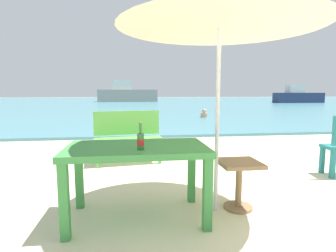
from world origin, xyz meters
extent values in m
plane|color=beige|center=(0.00, 0.00, 0.00)|extent=(120.00, 120.00, 0.00)
cube|color=teal|center=(0.00, 30.00, 0.04)|extent=(120.00, 50.00, 0.08)
cube|color=#3D8C42|center=(-1.37, 0.24, 0.73)|extent=(1.40, 0.80, 0.06)
cube|color=#3D8C42|center=(-2.01, -0.10, 0.35)|extent=(0.08, 0.08, 0.70)
cube|color=#3D8C42|center=(-0.73, -0.10, 0.35)|extent=(0.08, 0.08, 0.70)
cube|color=#3D8C42|center=(-2.01, 0.58, 0.35)|extent=(0.08, 0.08, 0.70)
cube|color=#3D8C42|center=(-0.73, 0.58, 0.35)|extent=(0.08, 0.08, 0.70)
cylinder|color=#2D662D|center=(-1.34, 0.06, 0.84)|extent=(0.06, 0.06, 0.16)
cone|color=#2D662D|center=(-1.34, 0.06, 0.92)|extent=(0.06, 0.06, 0.03)
cylinder|color=#2D662D|center=(-1.34, 0.06, 0.97)|extent=(0.03, 0.03, 0.09)
cylinder|color=red|center=(-1.34, 0.06, 0.83)|extent=(0.07, 0.07, 0.05)
cylinder|color=gold|center=(-1.34, 0.06, 1.02)|extent=(0.03, 0.03, 0.01)
cylinder|color=silver|center=(-0.52, 0.31, 1.15)|extent=(0.04, 0.04, 2.30)
cone|color=beige|center=(-0.52, 0.31, 2.12)|extent=(2.10, 2.10, 0.36)
cube|color=olive|center=(-0.25, 0.32, 0.52)|extent=(0.44, 0.44, 0.04)
cylinder|color=olive|center=(-0.25, 0.32, 0.25)|extent=(0.07, 0.07, 0.50)
cylinder|color=olive|center=(-0.25, 0.32, 0.01)|extent=(0.32, 0.32, 0.03)
cube|color=#237275|center=(1.60, 1.42, 0.21)|extent=(0.06, 0.06, 0.42)
cube|color=#237275|center=(1.56, 1.14, 0.21)|extent=(0.06, 0.06, 0.42)
cube|color=#60B24C|center=(-1.49, 2.40, 0.45)|extent=(1.23, 0.50, 0.05)
cube|color=#60B24C|center=(-1.51, 2.56, 0.73)|extent=(1.20, 0.19, 0.44)
cube|color=#60B24C|center=(-2.02, 2.20, 0.21)|extent=(0.06, 0.06, 0.42)
cube|color=#60B24C|center=(-0.92, 2.33, 0.21)|extent=(0.06, 0.06, 0.42)
cube|color=#60B24C|center=(-2.05, 2.48, 0.21)|extent=(0.06, 0.06, 0.42)
cube|color=#60B24C|center=(-0.96, 2.61, 0.21)|extent=(0.06, 0.06, 0.42)
cylinder|color=tan|center=(2.02, 10.14, 0.18)|extent=(0.34, 0.34, 0.20)
sphere|color=tan|center=(2.02, 10.14, 0.39)|extent=(0.21, 0.21, 0.21)
cube|color=navy|center=(16.83, 25.32, 0.62)|extent=(5.32, 1.45, 1.09)
cube|color=silver|center=(16.34, 25.32, 1.59)|extent=(1.69, 1.09, 0.85)
cube|color=gray|center=(-1.88, 31.05, 0.80)|extent=(7.08, 1.93, 1.45)
cube|color=silver|center=(-2.52, 31.05, 2.09)|extent=(2.25, 1.45, 1.13)
camera|label=1|loc=(-1.41, -2.44, 1.30)|focal=28.87mm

